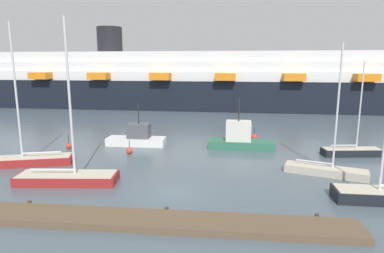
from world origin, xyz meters
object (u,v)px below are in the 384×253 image
at_px(sailboat_3, 351,151).
at_px(channel_buoy_1, 254,137).
at_px(channel_buoy_2, 69,146).
at_px(fishing_boat_1, 240,139).
at_px(sailboat_4, 326,169).
at_px(cruise_ship, 197,82).
at_px(sailboat_1, 30,158).
at_px(channel_buoy_0, 129,151).
at_px(fishing_boat_0, 137,138).
at_px(sailboat_0, 67,176).

bearing_deg(sailboat_3, channel_buoy_1, 140.09).
bearing_deg(channel_buoy_2, fishing_boat_1, 6.95).
xyz_separation_m(sailboat_4, cruise_ship, (-14.25, 40.70, 4.60)).
height_order(sailboat_4, cruise_ship, cruise_ship).
xyz_separation_m(sailboat_1, fishing_boat_1, (18.89, 7.92, 0.45)).
bearing_deg(channel_buoy_0, fishing_boat_0, 92.78).
distance_m(sailboat_4, fishing_boat_1, 10.33).
bearing_deg(sailboat_1, channel_buoy_1, -166.56).
height_order(sailboat_1, channel_buoy_0, sailboat_1).
distance_m(channel_buoy_1, cruise_ship, 30.84).
height_order(sailboat_1, channel_buoy_1, sailboat_1).
bearing_deg(sailboat_3, cruise_ship, 110.31).
height_order(sailboat_3, fishing_boat_0, sailboat_3).
height_order(channel_buoy_2, cruise_ship, cruise_ship).
distance_m(sailboat_0, fishing_boat_0, 12.19).
bearing_deg(cruise_ship, sailboat_4, -68.76).
bearing_deg(fishing_boat_0, channel_buoy_2, -161.05).
height_order(sailboat_4, channel_buoy_2, sailboat_4).
relative_size(sailboat_3, channel_buoy_0, 6.26).
bearing_deg(fishing_boat_1, sailboat_1, 25.03).
bearing_deg(sailboat_4, fishing_boat_1, 148.69).
bearing_deg(channel_buoy_0, cruise_ship, 84.62).
distance_m(channel_buoy_1, channel_buoy_2, 20.74).
bearing_deg(fishing_boat_0, sailboat_3, -4.76).
bearing_deg(sailboat_0, sailboat_4, 5.86).
bearing_deg(channel_buoy_0, sailboat_3, 4.38).
bearing_deg(fishing_boat_0, channel_buoy_0, -86.96).
xyz_separation_m(sailboat_4, fishing_boat_1, (-6.59, 7.93, 0.51)).
relative_size(fishing_boat_0, cruise_ship, 0.06).
distance_m(sailboat_1, cruise_ship, 42.45).
height_order(sailboat_1, sailboat_4, sailboat_1).
bearing_deg(fishing_boat_0, sailboat_0, -99.83).
height_order(fishing_boat_1, channel_buoy_0, fishing_boat_1).
relative_size(sailboat_4, channel_buoy_0, 7.17).
height_order(sailboat_4, channel_buoy_0, sailboat_4).
relative_size(fishing_boat_1, channel_buoy_1, 5.06).
relative_size(sailboat_0, fishing_boat_0, 1.89).
height_order(sailboat_3, channel_buoy_2, sailboat_3).
distance_m(fishing_boat_1, channel_buoy_1, 4.26).
relative_size(fishing_boat_0, fishing_boat_1, 0.91).
distance_m(sailboat_3, fishing_boat_0, 22.09).
height_order(sailboat_3, fishing_boat_1, sailboat_3).
relative_size(sailboat_1, channel_buoy_0, 8.44).
relative_size(sailboat_0, channel_buoy_2, 7.82).
height_order(sailboat_4, fishing_boat_1, sailboat_4).
relative_size(channel_buoy_0, cruise_ship, 0.01).
bearing_deg(fishing_boat_1, cruise_ship, -74.56).
distance_m(sailboat_0, channel_buoy_0, 8.71).
height_order(channel_buoy_1, cruise_ship, cruise_ship).
bearing_deg(sailboat_3, sailboat_4, -131.98).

